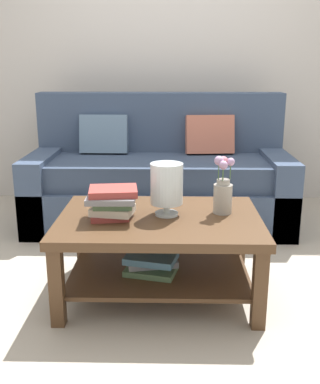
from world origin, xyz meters
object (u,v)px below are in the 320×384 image
object	(u,v)px
coffee_table	(159,239)
book_stack_main	(112,202)
flower_pitcher	(223,190)
couch	(159,180)
glass_hurricane_vase	(167,185)

from	to	relation	value
coffee_table	book_stack_main	xyz separation A→B (m)	(-0.25, -0.04, 0.23)
flower_pitcher	book_stack_main	bearing A→B (deg)	-169.43
coffee_table	book_stack_main	bearing A→B (deg)	-171.07
couch	glass_hurricane_vase	bearing A→B (deg)	-86.67
book_stack_main	glass_hurricane_vase	distance (m)	0.32
couch	flower_pitcher	xyz separation A→B (m)	(0.39, -1.21, 0.25)
couch	flower_pitcher	size ratio (longest dim) A/B	6.30
glass_hurricane_vase	flower_pitcher	bearing A→B (deg)	7.95
glass_hurricane_vase	coffee_table	bearing A→B (deg)	-145.40
glass_hurricane_vase	couch	bearing A→B (deg)	93.33
couch	book_stack_main	bearing A→B (deg)	-99.65
book_stack_main	flower_pitcher	xyz separation A→B (m)	(0.62, 0.11, 0.04)
flower_pitcher	couch	bearing A→B (deg)	107.88
coffee_table	book_stack_main	distance (m)	0.35
book_stack_main	coffee_table	bearing A→B (deg)	8.93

